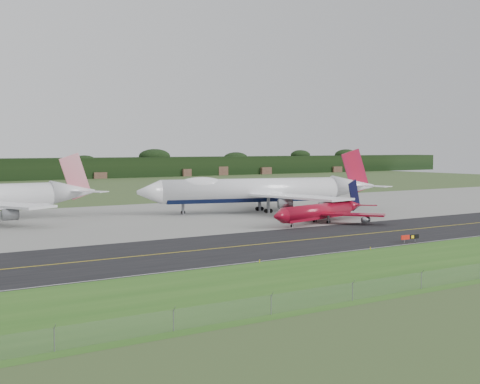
% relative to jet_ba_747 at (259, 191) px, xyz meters
% --- Properties ---
extents(ground, '(600.00, 600.00, 0.00)m').
position_rel_jet_ba_747_xyz_m(ground, '(-23.47, -47.43, -6.09)').
color(ground, '#304721').
rests_on(ground, ground).
extents(grass_verge, '(400.00, 30.00, 0.01)m').
position_rel_jet_ba_747_xyz_m(grass_verge, '(-23.47, -82.43, -6.08)').
color(grass_verge, '#2C5D1B').
rests_on(grass_verge, ground).
extents(taxiway, '(400.00, 32.00, 0.02)m').
position_rel_jet_ba_747_xyz_m(taxiway, '(-23.47, -51.43, -6.08)').
color(taxiway, black).
rests_on(taxiway, ground).
extents(apron, '(400.00, 78.00, 0.01)m').
position_rel_jet_ba_747_xyz_m(apron, '(-23.47, 3.57, -6.08)').
color(apron, gray).
rests_on(apron, ground).
extents(taxiway_centreline, '(400.00, 0.40, 0.00)m').
position_rel_jet_ba_747_xyz_m(taxiway_centreline, '(-23.47, -51.43, -6.06)').
color(taxiway_centreline, gold).
rests_on(taxiway_centreline, taxiway).
extents(taxiway_edge_line, '(400.00, 0.25, 0.00)m').
position_rel_jet_ba_747_xyz_m(taxiway_edge_line, '(-23.47, -66.93, -6.06)').
color(taxiway_edge_line, silver).
rests_on(taxiway_edge_line, taxiway).
extents(jet_ba_747, '(70.17, 56.97, 17.89)m').
position_rel_jet_ba_747_xyz_m(jet_ba_747, '(0.00, 0.00, 0.00)').
color(jet_ba_747, white).
rests_on(jet_ba_747, ground).
extents(jet_red_737, '(36.34, 28.97, 9.97)m').
position_rel_jet_ba_747_xyz_m(jet_red_737, '(-2.71, -30.23, -3.33)').
color(jet_red_737, maroon).
rests_on(jet_red_737, ground).
extents(taxiway_sign, '(4.43, 0.49, 1.48)m').
position_rel_jet_ba_747_xyz_m(taxiway_sign, '(-10.52, -65.44, -5.05)').
color(taxiway_sign, slate).
rests_on(taxiway_sign, ground).
extents(edge_marker_left, '(0.16, 0.16, 0.50)m').
position_rel_jet_ba_747_xyz_m(edge_marker_left, '(-47.62, -67.93, -5.84)').
color(edge_marker_left, yellow).
rests_on(edge_marker_left, ground).
extents(edge_marker_center, '(0.16, 0.16, 0.50)m').
position_rel_jet_ba_747_xyz_m(edge_marker_center, '(-23.44, -67.93, -5.84)').
color(edge_marker_center, yellow).
rests_on(edge_marker_center, ground).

